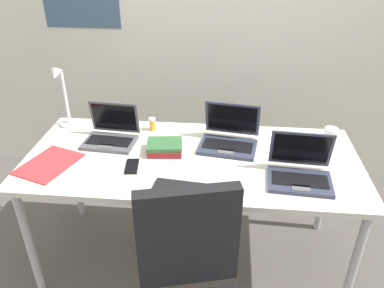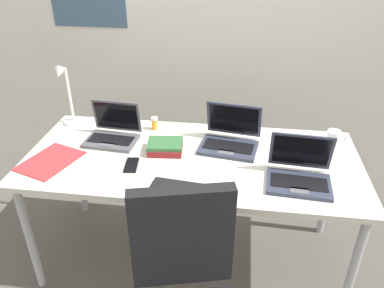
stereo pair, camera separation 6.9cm
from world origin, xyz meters
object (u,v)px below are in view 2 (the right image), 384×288
object	(u,v)px
paper_folder_near_lamp	(50,161)
coffee_mug	(334,138)
laptop_mid_desk	(113,133)
pill_bottle	(155,123)
desk_lamp	(67,96)
cell_phone	(132,165)
computer_mouse	(285,141)
laptop_near_mouse	(230,139)
external_keyboard	(185,190)
book_stack	(165,147)
laptop_back_left	(299,174)

from	to	relation	value
paper_folder_near_lamp	coffee_mug	bearing A→B (deg)	14.31
laptop_mid_desk	pill_bottle	xyz separation A→B (m)	(0.21, 0.16, -0.00)
desk_lamp	cell_phone	size ratio (longest dim) A/B	2.94
pill_bottle	paper_folder_near_lamp	bearing A→B (deg)	-136.89
coffee_mug	computer_mouse	bearing A→B (deg)	-174.06
laptop_near_mouse	computer_mouse	xyz separation A→B (m)	(0.31, 0.06, -0.03)
external_keyboard	cell_phone	bearing A→B (deg)	155.32
paper_folder_near_lamp	coffee_mug	size ratio (longest dim) A/B	2.74
laptop_mid_desk	computer_mouse	distance (m)	0.99
computer_mouse	book_stack	xyz separation A→B (m)	(-0.66, -0.17, 0.01)
laptop_back_left	paper_folder_near_lamp	xyz separation A→B (m)	(-1.29, 0.01, -0.04)
pill_bottle	coffee_mug	xyz separation A→B (m)	(1.05, -0.05, 0.00)
desk_lamp	laptop_back_left	distance (m)	1.42
laptop_back_left	book_stack	world-z (taller)	laptop_back_left
desk_lamp	coffee_mug	xyz separation A→B (m)	(1.58, -0.04, -0.15)
laptop_back_left	external_keyboard	xyz separation A→B (m)	(-0.54, -0.16, -0.04)
computer_mouse	book_stack	world-z (taller)	book_stack
computer_mouse	book_stack	distance (m)	0.69
laptop_back_left	external_keyboard	distance (m)	0.56
laptop_mid_desk	book_stack	distance (m)	0.34
laptop_back_left	book_stack	xyz separation A→B (m)	(-0.70, 0.19, -0.02)
cell_phone	coffee_mug	distance (m)	1.14
computer_mouse	pill_bottle	bearing A→B (deg)	-161.48
desk_lamp	coffee_mug	distance (m)	1.59
coffee_mug	desk_lamp	bearing A→B (deg)	178.63
computer_mouse	pill_bottle	xyz separation A→B (m)	(-0.78, 0.08, 0.02)
computer_mouse	desk_lamp	bearing A→B (deg)	-158.50
cell_phone	coffee_mug	bearing A→B (deg)	11.86
laptop_back_left	external_keyboard	size ratio (longest dim) A/B	0.97
pill_bottle	paper_folder_near_lamp	distance (m)	0.64
external_keyboard	pill_bottle	world-z (taller)	pill_bottle
desk_lamp	computer_mouse	xyz separation A→B (m)	(1.31, -0.07, -0.18)
laptop_near_mouse	laptop_mid_desk	bearing A→B (deg)	-178.41
cell_phone	laptop_near_mouse	bearing A→B (deg)	22.07
cell_phone	external_keyboard	bearing A→B (deg)	-37.78
pill_bottle	paper_folder_near_lamp	size ratio (longest dim) A/B	0.25
external_keyboard	book_stack	distance (m)	0.39
laptop_back_left	external_keyboard	world-z (taller)	laptop_back_left
laptop_back_left	desk_lamp	bearing A→B (deg)	162.22
laptop_near_mouse	computer_mouse	size ratio (longest dim) A/B	3.64
laptop_near_mouse	computer_mouse	bearing A→B (deg)	11.69
pill_bottle	desk_lamp	bearing A→B (deg)	-178.47
external_keyboard	cell_phone	world-z (taller)	external_keyboard
external_keyboard	cell_phone	distance (m)	0.36
cell_phone	pill_bottle	distance (m)	0.42
laptop_near_mouse	external_keyboard	bearing A→B (deg)	-112.06
paper_folder_near_lamp	laptop_back_left	bearing A→B (deg)	-0.32
laptop_mid_desk	desk_lamp	bearing A→B (deg)	154.96
laptop_back_left	computer_mouse	distance (m)	0.37
laptop_mid_desk	external_keyboard	world-z (taller)	laptop_mid_desk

